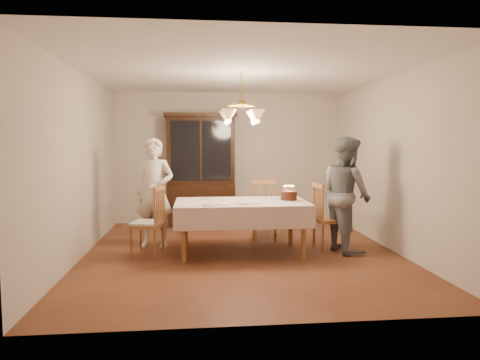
{
  "coord_description": "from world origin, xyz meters",
  "views": [
    {
      "loc": [
        -0.64,
        -6.1,
        1.6
      ],
      "look_at": [
        0.0,
        0.2,
        1.05
      ],
      "focal_mm": 32.0,
      "sensor_mm": 36.0,
      "label": 1
    }
  ],
  "objects": [
    {
      "name": "chair_left_end",
      "position": [
        -1.34,
        -0.07,
        0.45
      ],
      "size": [
        0.51,
        0.53,
        1.0
      ],
      "color": "brown",
      "rests_on": "ground"
    },
    {
      "name": "dining_table",
      "position": [
        0.0,
        0.0,
        0.68
      ],
      "size": [
        1.9,
        1.1,
        0.76
      ],
      "color": "brown",
      "rests_on": "ground"
    },
    {
      "name": "elderly_woman",
      "position": [
        -1.29,
        0.51,
        0.84
      ],
      "size": [
        0.7,
        0.56,
        1.68
      ],
      "primitive_type": "imported",
      "rotation": [
        0.0,
        0.0,
        -0.28
      ],
      "color": "white",
      "rests_on": "ground"
    },
    {
      "name": "room_shell",
      "position": [
        0.0,
        0.0,
        1.58
      ],
      "size": [
        5.0,
        5.0,
        5.0
      ],
      "color": "white",
      "rests_on": "ground"
    },
    {
      "name": "chair_right_end",
      "position": [
        1.32,
        0.06,
        0.44
      ],
      "size": [
        0.46,
        0.48,
        1.0
      ],
      "color": "brown",
      "rests_on": "ground"
    },
    {
      "name": "place_setting_near_left",
      "position": [
        -0.43,
        -0.35,
        0.77
      ],
      "size": [
        0.42,
        0.27,
        0.02
      ],
      "color": "white",
      "rests_on": "dining_table"
    },
    {
      "name": "chandelier",
      "position": [
        -0.0,
        -0.0,
        1.98
      ],
      "size": [
        0.62,
        0.62,
        0.73
      ],
      "color": "#BF8C3F",
      "rests_on": "ground"
    },
    {
      "name": "adult_in_grey",
      "position": [
        1.56,
        -0.02,
        0.85
      ],
      "size": [
        0.8,
        0.94,
        1.7
      ],
      "primitive_type": "imported",
      "rotation": [
        0.0,
        0.0,
        1.78
      ],
      "color": "slate",
      "rests_on": "ground"
    },
    {
      "name": "place_setting_near_right",
      "position": [
        0.05,
        -0.25,
        0.77
      ],
      "size": [
        0.42,
        0.27,
        0.02
      ],
      "color": "white",
      "rests_on": "dining_table"
    },
    {
      "name": "ground",
      "position": [
        0.0,
        0.0,
        0.0
      ],
      "size": [
        5.0,
        5.0,
        0.0
      ],
      "primitive_type": "plane",
      "color": "#592B19",
      "rests_on": "ground"
    },
    {
      "name": "chair_far_side",
      "position": [
        0.49,
        0.9,
        0.44
      ],
      "size": [
        0.52,
        0.51,
        1.0
      ],
      "color": "brown",
      "rests_on": "ground"
    },
    {
      "name": "birthday_cake",
      "position": [
        0.69,
        -0.01,
        0.83
      ],
      "size": [
        0.3,
        0.3,
        0.23
      ],
      "color": "white",
      "rests_on": "dining_table"
    },
    {
      "name": "place_setting_far_left",
      "position": [
        -0.44,
        0.24,
        0.77
      ],
      "size": [
        0.4,
        0.25,
        0.02
      ],
      "color": "white",
      "rests_on": "dining_table"
    },
    {
      "name": "china_hutch",
      "position": [
        -0.56,
        2.25,
        1.04
      ],
      "size": [
        1.38,
        0.54,
        2.16
      ],
      "color": "black",
      "rests_on": "ground"
    }
  ]
}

